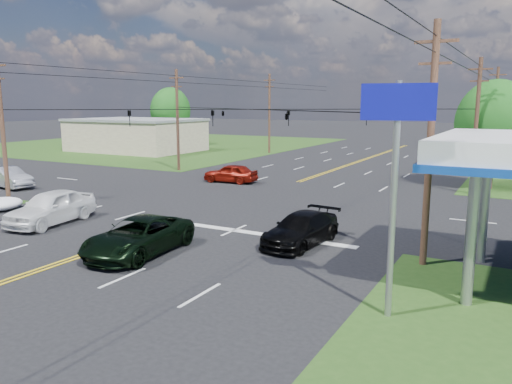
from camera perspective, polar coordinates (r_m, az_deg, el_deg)
The scene contains 21 objects.
ground at distance 34.04m, azimuth -0.58°, elevation -0.72°, with size 280.00×280.00×0.00m, color black.
grass_nw at distance 80.11m, azimuth -11.33°, elevation 5.40°, with size 46.00×48.00×0.03m, color #224516.
stop_bar at distance 24.85m, azimuth 0.45°, elevation -4.85°, with size 10.00×0.50×0.02m, color silver.
retail_nw at distance 69.17m, azimuth -13.53°, elevation 6.24°, with size 16.00×11.00×4.00m, color tan.
pole_sw at distance 35.63m, azimuth -27.01°, elevation 6.63°, with size 1.60×0.28×9.50m.
pole_se at distance 20.48m, azimuth 19.28°, elevation 5.32°, with size 1.60×0.28×9.50m.
pole_nw at distance 48.15m, azimuth -8.96°, elevation 8.26°, with size 1.60×0.28×9.50m.
pole_ne at distance 38.32m, azimuth 23.85°, elevation 7.05°, with size 1.60×0.28×9.50m.
pole_left_far at distance 64.25m, azimuth 1.54°, elevation 9.07°, with size 1.60×0.28×10.00m.
pole_right_far at distance 57.25m, azimuth 25.60°, elevation 7.94°, with size 1.60×0.28×10.00m.
span_wire_signals at distance 33.42m, azimuth -0.60°, elevation 9.42°, with size 26.00×18.00×1.13m.
power_lines at distance 31.76m, azimuth -2.43°, elevation 14.07°, with size 26.04×100.00×0.64m.
tree_right_a at distance 41.24m, azimuth 25.62°, elevation 7.02°, with size 5.70×5.70×8.18m.
tree_far_l at distance 77.96m, azimuth -9.75°, elevation 9.15°, with size 6.08×6.08×8.72m.
pickup_dkgreen at distance 22.09m, azimuth -13.27°, elevation -4.96°, with size 2.59×5.62×1.56m, color black.
suv_black at distance 23.08m, azimuth 5.18°, elevation -4.23°, with size 2.01×4.94×1.43m, color black.
pickup_white at distance 28.97m, azimuth -22.38°, elevation -1.61°, with size 2.15×5.34×1.82m, color white.
sedan_silver at distance 42.59m, azimuth -26.47°, elevation 1.49°, with size 1.67×4.80×1.58m, color silver.
sedan_red at distance 40.74m, azimuth -2.92°, elevation 2.16°, with size 1.79×4.45×1.52m, color maroon.
polesign_se at distance 14.95m, azimuth 15.76°, elevation 5.99°, with size 2.09×0.62×7.07m.
snowpile_b at distance 34.06m, azimuth -27.17°, elevation -1.86°, with size 2.19×2.69×0.76m, color white.
Camera 1 is at (16.36, -17.14, 6.46)m, focal length 35.00 mm.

